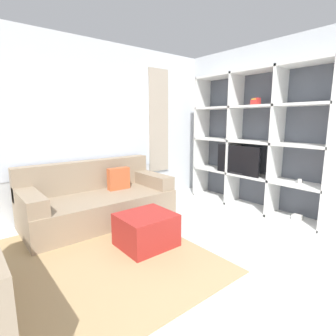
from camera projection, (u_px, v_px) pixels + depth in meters
ground_plane at (250, 324)px, 1.92m from camera, size 16.00×16.00×0.00m
wall_back at (79, 128)px, 4.06m from camera, size 6.12×0.11×2.70m
wall_right at (260, 127)px, 4.41m from camera, size 0.07×4.31×2.70m
area_rug at (73, 267)px, 2.65m from camera, size 2.62×2.36×0.01m
shelving_unit at (255, 142)px, 4.28m from camera, size 0.42×2.35×2.25m
couch_main at (99, 201)px, 3.88m from camera, size 2.08×0.99×0.86m
ottoman at (146, 230)px, 3.08m from camera, size 0.61×0.56×0.39m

